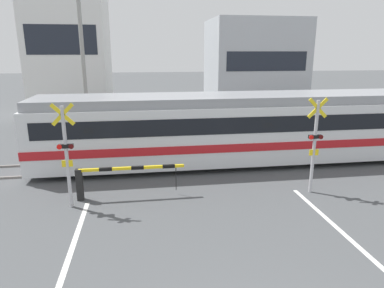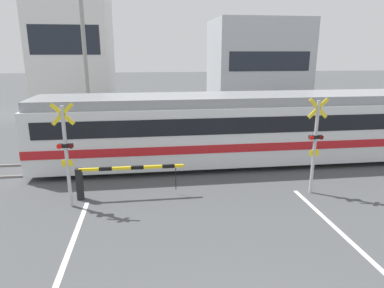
# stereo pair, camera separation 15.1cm
# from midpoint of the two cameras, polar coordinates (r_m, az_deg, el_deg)

# --- Properties ---
(rail_track_near) EXTENTS (50.00, 0.10, 0.08)m
(rail_track_near) POSITION_cam_midpoint_polar(r_m,az_deg,el_deg) (14.12, -1.43, -4.16)
(rail_track_near) COLOR gray
(rail_track_near) RESTS_ON ground_plane
(rail_track_far) EXTENTS (50.00, 0.10, 0.08)m
(rail_track_far) POSITION_cam_midpoint_polar(r_m,az_deg,el_deg) (15.47, -2.09, -2.42)
(rail_track_far) COLOR gray
(rail_track_far) RESTS_ON ground_plane
(commuter_train) EXTENTS (21.14, 2.98, 2.97)m
(commuter_train) POSITION_cam_midpoint_polar(r_m,az_deg,el_deg) (15.52, 14.73, 3.08)
(commuter_train) COLOR silver
(commuter_train) RESTS_ON ground_plane
(crossing_barrier_near) EXTENTS (3.52, 0.20, 1.06)m
(crossing_barrier_near) POSITION_cam_midpoint_polar(r_m,az_deg,el_deg) (11.58, -14.36, -5.25)
(crossing_barrier_near) COLOR black
(crossing_barrier_near) RESTS_ON ground_plane
(crossing_barrier_far) EXTENTS (3.52, 0.20, 1.06)m
(crossing_barrier_far) POSITION_cam_midpoint_polar(r_m,az_deg,el_deg) (18.28, 6.03, 2.60)
(crossing_barrier_far) COLOR black
(crossing_barrier_far) RESTS_ON ground_plane
(crossing_signal_left) EXTENTS (0.68, 0.15, 3.27)m
(crossing_signal_left) POSITION_cam_midpoint_polar(r_m,az_deg,el_deg) (10.96, -20.60, -1.19)
(crossing_signal_left) COLOR #B2B2B7
(crossing_signal_left) RESTS_ON ground_plane
(crossing_signal_right) EXTENTS (0.68, 0.15, 3.27)m
(crossing_signal_right) POSITION_cam_midpoint_polar(r_m,az_deg,el_deg) (12.08, 19.42, 0.37)
(crossing_signal_right) COLOR #B2B2B7
(crossing_signal_right) RESTS_ON ground_plane
(pedestrian) EXTENTS (0.38, 0.22, 1.64)m
(pedestrian) POSITION_cam_midpoint_polar(r_m,az_deg,el_deg) (21.18, -4.21, 4.85)
(pedestrian) COLOR #33384C
(pedestrian) RESTS_ON ground_plane
(building_left_of_street) EXTENTS (5.66, 6.06, 10.00)m
(building_left_of_street) POSITION_cam_midpoint_polar(r_m,az_deg,el_deg) (29.08, -19.76, 14.87)
(building_left_of_street) COLOR white
(building_left_of_street) RESTS_ON ground_plane
(building_right_of_street) EXTENTS (7.53, 6.06, 7.27)m
(building_right_of_street) POSITION_cam_midpoint_polar(r_m,az_deg,el_deg) (30.15, 10.16, 12.88)
(building_right_of_street) COLOR #B2B7BC
(building_right_of_street) RESTS_ON ground_plane
(utility_pole_streetside) EXTENTS (0.22, 0.22, 8.32)m
(utility_pole_streetside) POSITION_cam_midpoint_polar(r_m,az_deg,el_deg) (20.01, -17.89, 12.88)
(utility_pole_streetside) COLOR gray
(utility_pole_streetside) RESTS_ON ground_plane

